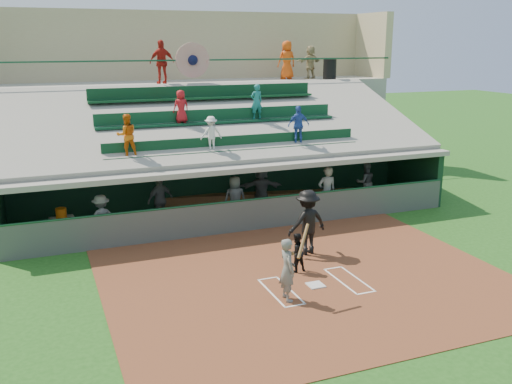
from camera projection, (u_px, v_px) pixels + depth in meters
name	position (u px, v px, depth m)	size (l,w,h in m)	color
ground	(315.00, 286.00, 15.34)	(100.00, 100.00, 0.00)	#1D4F16
dirt_slab	(307.00, 279.00, 15.79)	(11.00, 9.00, 0.02)	brown
home_plate	(316.00, 285.00, 15.34)	(0.43, 0.43, 0.03)	silver
batters_box_chalk	(316.00, 285.00, 15.34)	(2.65, 1.85, 0.01)	silver
dugout_floor	(233.00, 216.00, 21.42)	(16.00, 3.50, 0.04)	gray
concourse_slab	(186.00, 131.00, 26.91)	(20.00, 3.00, 4.60)	gray
grandstand	(204.00, 142.00, 24.23)	(20.40, 10.40, 7.80)	#4D524D
batter_at_plate	(288.00, 269.00, 14.30)	(0.83, 0.73, 1.95)	#585B56
catcher	(296.00, 252.00, 16.16)	(0.55, 0.43, 1.14)	black
home_umpire	(307.00, 222.00, 17.43)	(1.31, 0.75, 2.02)	black
dugout_bench	(216.00, 201.00, 22.49)	(16.69, 0.50, 0.50)	olive
white_table	(63.00, 228.00, 18.96)	(0.79, 0.59, 0.69)	silver
water_cooler	(61.00, 213.00, 18.76)	(0.35, 0.35, 0.35)	orange
dugout_player_a	(102.00, 218.00, 18.55)	(1.01, 0.58, 1.56)	#5D605B
dugout_player_b	(160.00, 200.00, 20.30)	(1.03, 0.43, 1.76)	#585B56
dugout_player_c	(235.00, 199.00, 20.64)	(0.81, 0.53, 1.67)	#555853
dugout_player_d	(261.00, 188.00, 21.87)	(1.65, 0.53, 1.78)	#525450
dugout_player_e	(327.00, 192.00, 21.03)	(0.70, 0.46, 1.92)	#5E615C
dugout_player_f	(365.00, 182.00, 23.12)	(0.79, 0.61, 1.62)	#555752
trash_bin	(330.00, 69.00, 27.65)	(0.64, 0.64, 0.96)	black
concourse_staff_a	(162.00, 62.00, 24.49)	(1.09, 0.45, 1.86)	#AC1C13
concourse_staff_b	(287.00, 60.00, 27.58)	(0.90, 0.58, 1.83)	#CF440C
concourse_staff_c	(310.00, 62.00, 28.05)	(1.48, 0.47, 1.60)	tan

